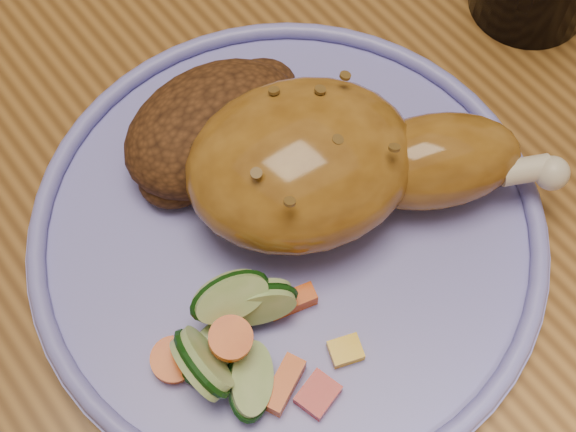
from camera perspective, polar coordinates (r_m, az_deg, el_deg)
The scene contains 7 objects.
ground at distance 1.20m, azimuth -1.82°, elevation -10.21°, with size 4.00×4.00×0.00m, color brown.
dining_table at distance 0.59m, azimuth -3.68°, elevation 8.79°, with size 0.90×1.40×0.75m.
plate at distance 0.43m, azimuth -0.00°, elevation -1.26°, with size 0.28×0.28×0.01m, color #7875D2.
plate_rim at distance 0.42m, azimuth -0.00°, elevation -0.62°, with size 0.28×0.28×0.01m, color #7875D2.
chicken_leg at distance 0.41m, azimuth 3.30°, elevation 3.76°, with size 0.19×0.16×0.06m.
rice_pilaf at distance 0.44m, azimuth -5.16°, elevation 6.34°, with size 0.11×0.08×0.05m.
vegetable_pile at distance 0.39m, azimuth -3.83°, elevation -8.89°, with size 0.09×0.09×0.05m.
Camera 1 is at (-0.18, -0.30, 1.15)m, focal length 50.00 mm.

